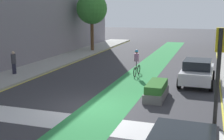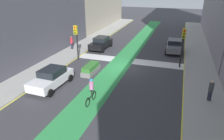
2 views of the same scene
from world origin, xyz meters
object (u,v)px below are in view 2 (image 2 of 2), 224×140
Objects in this scene: traffic_signal_near_right at (76,36)px; cyclist_in_lane at (91,90)px; pedestrian_sidewalk_right_a at (72,43)px; median_planter at (91,69)px; car_white_right_far at (51,78)px; car_grey_left_near at (174,46)px; traffic_signal_near_left at (183,41)px; pedestrian_sidewalk_left_a at (211,90)px; car_black_right_near at (101,43)px.

traffic_signal_near_right is 2.12× the size of cyclist_in_lane.
median_planter is (-5.42, 6.16, -0.60)m from pedestrian_sidewalk_right_a.
cyclist_in_lane is at bearing 163.30° from car_white_right_far.
car_grey_left_near is at bearing -124.60° from car_white_right_far.
pedestrian_sidewalk_right_a is (2.51, -3.24, -1.76)m from traffic_signal_near_right.
car_grey_left_near is at bearing -127.21° from median_planter.
traffic_signal_near_left is at bearing -141.91° from car_white_right_far.
car_grey_left_near is 2.65× the size of pedestrian_sidewalk_left_a.
median_planter is at bearing 27.06° from traffic_signal_near_left.
pedestrian_sidewalk_right_a is at bearing 27.29° from car_black_right_near.
car_black_right_near is at bearing -100.08° from traffic_signal_near_right.
pedestrian_sidewalk_right_a reaches higher than car_black_right_near.
median_planter is (8.17, 4.18, -2.45)m from traffic_signal_near_left.
car_white_right_far and car_grey_left_near have the same top height.
traffic_signal_near_right is 0.92× the size of car_grey_left_near.
traffic_signal_near_right is 4.46m from pedestrian_sidewalk_right_a.
traffic_signal_near_right is at bearing 79.92° from car_black_right_near.
car_black_right_near is (-0.89, -5.00, -1.96)m from traffic_signal_near_right.
cyclist_in_lane is at bearing 71.00° from car_grey_left_near.
traffic_signal_near_right is 2.34× the size of pedestrian_sidewalk_right_a.
car_grey_left_near is 9.45m from car_black_right_near.
traffic_signal_near_right is 0.93× the size of car_black_right_near.
traffic_signal_near_left is 13.86m from pedestrian_sidewalk_right_a.
pedestrian_sidewalk_left_a reaches higher than car_grey_left_near.
car_grey_left_near is 13.15m from pedestrian_sidewalk_right_a.
traffic_signal_near_right is 2.45× the size of pedestrian_sidewalk_left_a.
traffic_signal_near_right is at bearing -56.71° from cyclist_in_lane.
car_white_right_far is 10.49m from pedestrian_sidewalk_right_a.
car_white_right_far is at bearing 62.93° from median_planter.
pedestrian_sidewalk_right_a is (3.40, 1.75, 0.20)m from car_black_right_near.
traffic_signal_near_right is 0.97× the size of traffic_signal_near_left.
car_white_right_far is 1.64× the size of median_planter.
traffic_signal_near_left is at bearing -152.94° from median_planter.
car_black_right_near is at bearing -152.71° from pedestrian_sidewalk_right_a.
cyclist_in_lane reaches higher than pedestrian_sidewalk_left_a.
traffic_signal_near_right is at bearing -45.06° from median_planter.
car_grey_left_near is at bearing -75.11° from pedestrian_sidewalk_left_a.
car_black_right_near is 3.83m from pedestrian_sidewalk_right_a.
car_black_right_near is at bearing -75.66° from median_planter.
pedestrian_sidewalk_left_a is (-15.83, 8.36, -0.04)m from pedestrian_sidewalk_right_a.
cyclist_in_lane is 1.11× the size of pedestrian_sidewalk_right_a.
cyclist_in_lane is (-5.18, 7.89, -1.79)m from traffic_signal_near_right.
traffic_signal_near_right reaches higher than car_grey_left_near.
car_grey_left_near and car_black_right_near have the same top height.
car_white_right_far is (-1.01, 6.64, -1.96)m from traffic_signal_near_right.
pedestrian_sidewalk_right_a reaches higher than median_planter.
cyclist_in_lane is 1.16× the size of pedestrian_sidewalk_left_a.
traffic_signal_near_right is at bearing -21.01° from pedestrian_sidewalk_left_a.
traffic_signal_near_left is 0.96× the size of car_black_right_near.
traffic_signal_near_left is at bearing 159.88° from car_black_right_near.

